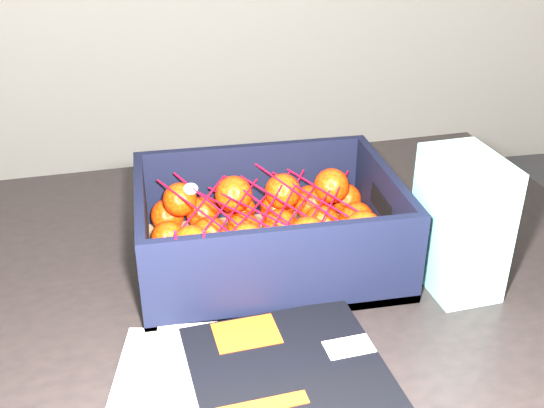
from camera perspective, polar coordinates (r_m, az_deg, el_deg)
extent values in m
cube|color=black|center=(0.91, -4.50, -7.53)|extent=(1.25, 0.87, 0.04)
cylinder|color=black|center=(1.55, 15.24, -8.86)|extent=(0.06, 0.06, 0.71)
cube|color=beige|center=(0.71, -1.39, -17.22)|extent=(0.23, 0.29, 0.01)
cube|color=black|center=(0.71, 2.44, -16.37)|extent=(0.23, 0.30, 0.01)
cube|color=#FF3F0D|center=(0.78, -2.26, -11.23)|extent=(0.08, 0.06, 0.00)
cube|color=white|center=(0.76, 6.75, -12.30)|extent=(0.06, 0.04, 0.00)
cube|color=#FF3F0D|center=(0.69, -1.02, -17.26)|extent=(0.10, 0.03, 0.00)
cube|color=brown|center=(0.93, -0.35, -4.79)|extent=(0.35, 0.26, 0.01)
cube|color=black|center=(1.01, -1.69, 1.83)|extent=(0.35, 0.01, 0.13)
cube|color=black|center=(0.80, 1.33, -6.11)|extent=(0.35, 0.01, 0.13)
cube|color=black|center=(0.89, -11.21, -2.68)|extent=(0.01, 0.24, 0.13)
cube|color=black|center=(0.94, 9.85, -0.66)|extent=(0.01, 0.24, 0.13)
sphere|color=red|center=(0.83, -8.84, -7.25)|extent=(0.05, 0.05, 0.05)
sphere|color=red|center=(0.88, -8.74, -4.95)|extent=(0.05, 0.05, 0.05)
sphere|color=red|center=(0.93, -9.06, -2.94)|extent=(0.05, 0.05, 0.05)
sphere|color=red|center=(0.98, -9.14, -1.00)|extent=(0.05, 0.05, 0.05)
sphere|color=red|center=(0.83, -4.83, -6.89)|extent=(0.05, 0.05, 0.05)
sphere|color=red|center=(0.88, -5.10, -4.60)|extent=(0.05, 0.05, 0.05)
sphere|color=red|center=(0.93, -5.48, -2.64)|extent=(0.05, 0.05, 0.05)
sphere|color=red|center=(0.98, -6.11, -0.78)|extent=(0.05, 0.05, 0.05)
sphere|color=red|center=(0.83, -0.83, -6.53)|extent=(0.05, 0.05, 0.05)
sphere|color=red|center=(0.88, -1.90, -4.45)|extent=(0.05, 0.05, 0.05)
sphere|color=red|center=(0.94, -2.50, -2.19)|extent=(0.05, 0.05, 0.05)
sphere|color=red|center=(0.99, -2.82, -0.41)|extent=(0.05, 0.05, 0.05)
sphere|color=red|center=(0.84, 2.85, -6.18)|extent=(0.05, 0.05, 0.05)
sphere|color=red|center=(0.89, 1.53, -4.02)|extent=(0.05, 0.05, 0.05)
sphere|color=red|center=(0.94, 0.73, -1.97)|extent=(0.05, 0.05, 0.05)
sphere|color=red|center=(1.00, 0.45, -0.25)|extent=(0.05, 0.05, 0.05)
sphere|color=red|center=(0.86, 6.04, -5.68)|extent=(0.05, 0.05, 0.05)
sphere|color=red|center=(0.91, 5.10, -3.47)|extent=(0.05, 0.05, 0.05)
sphere|color=red|center=(0.96, 4.38, -1.64)|extent=(0.05, 0.05, 0.05)
sphere|color=red|center=(1.01, 3.38, 0.13)|extent=(0.05, 0.05, 0.05)
sphere|color=red|center=(0.87, 9.93, -5.23)|extent=(0.05, 0.05, 0.05)
sphere|color=red|center=(0.92, 8.31, -3.21)|extent=(0.05, 0.05, 0.05)
sphere|color=red|center=(0.97, 7.40, -1.32)|extent=(0.05, 0.05, 0.05)
sphere|color=red|center=(1.02, 6.45, 0.42)|extent=(0.05, 0.05, 0.05)
sphere|color=red|center=(0.83, -7.07, -3.65)|extent=(0.05, 0.05, 0.05)
sphere|color=red|center=(0.94, -8.07, 0.39)|extent=(0.05, 0.05, 0.05)
sphere|color=red|center=(0.83, -2.18, -3.31)|extent=(0.05, 0.05, 0.05)
sphere|color=red|center=(0.95, -3.37, 0.85)|extent=(0.05, 0.05, 0.05)
sphere|color=red|center=(0.84, 3.24, -2.82)|extent=(0.05, 0.05, 0.05)
sphere|color=red|center=(0.95, 0.95, 1.12)|extent=(0.05, 0.05, 0.05)
sphere|color=red|center=(0.86, 8.00, -2.36)|extent=(0.05, 0.05, 0.05)
sphere|color=red|center=(0.97, 5.22, 1.60)|extent=(0.05, 0.05, 0.05)
cylinder|color=red|center=(0.87, -6.58, -0.42)|extent=(0.10, 0.18, 0.01)
cylinder|color=red|center=(0.88, -5.06, -0.16)|extent=(0.10, 0.18, 0.02)
cylinder|color=red|center=(0.88, -3.42, -0.48)|extent=(0.10, 0.18, 0.02)
cylinder|color=red|center=(0.87, -1.81, -0.38)|extent=(0.10, 0.18, 0.02)
cylinder|color=red|center=(0.89, -0.37, -0.36)|extent=(0.10, 0.18, 0.02)
cylinder|color=red|center=(0.89, 1.19, 0.04)|extent=(0.10, 0.18, 0.01)
cylinder|color=red|center=(0.90, 2.53, 0.78)|extent=(0.10, 0.18, 0.02)
cylinder|color=red|center=(0.90, 4.19, 0.37)|extent=(0.10, 0.18, 0.01)
cylinder|color=red|center=(0.91, 5.52, 0.57)|extent=(0.10, 0.18, 0.01)
cylinder|color=red|center=(0.88, -6.60, -0.53)|extent=(0.10, 0.18, 0.01)
cylinder|color=red|center=(0.87, -4.93, -1.09)|extent=(0.10, 0.18, 0.01)
cylinder|color=red|center=(0.88, -3.42, -0.66)|extent=(0.10, 0.18, 0.00)
cylinder|color=red|center=(0.87, -1.80, -0.63)|extent=(0.10, 0.18, 0.03)
cylinder|color=red|center=(0.88, -0.26, -0.34)|extent=(0.10, 0.18, 0.02)
cylinder|color=red|center=(0.89, 1.14, -0.11)|extent=(0.10, 0.18, 0.02)
cylinder|color=red|center=(0.90, 2.68, 0.05)|extent=(0.10, 0.18, 0.03)
cylinder|color=red|center=(0.90, 4.28, -0.02)|extent=(0.10, 0.18, 0.03)
cylinder|color=red|center=(0.92, 5.46, 0.52)|extent=(0.10, 0.18, 0.01)
cylinder|color=red|center=(0.77, -8.32, -4.52)|extent=(0.00, 0.03, 0.09)
cylinder|color=red|center=(0.77, -6.10, -4.31)|extent=(0.01, 0.04, 0.08)
cube|color=silver|center=(0.88, 16.16, -1.59)|extent=(0.09, 0.13, 0.18)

